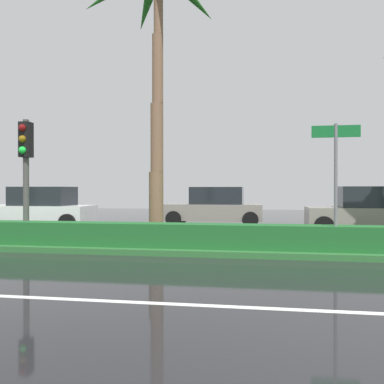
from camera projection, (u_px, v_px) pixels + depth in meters
ground_plane at (303, 245)px, 12.36m from camera, size 90.00×42.00×0.10m
near_lane_divider_stripe at (354, 312)px, 5.45m from camera, size 81.00×0.14×0.01m
median_strip at (306, 246)px, 11.37m from camera, size 85.50×4.00×0.15m
median_hedge at (312, 238)px, 9.99m from camera, size 76.50×0.70×0.60m
palm_tree_mid_left at (159, 1)px, 11.93m from camera, size 4.92×4.50×8.42m
traffic_signal_median_left at (26, 158)px, 11.37m from camera, size 0.28×0.43×3.37m
street_name_sign at (336, 170)px, 9.73m from camera, size 1.10×0.08×3.00m
car_in_traffic_leading at (41, 209)px, 17.03m from camera, size 4.30×2.02×1.72m
car_in_traffic_second at (215, 207)px, 18.64m from camera, size 4.30×2.02×1.72m
car_in_traffic_third at (369, 211)px, 15.15m from camera, size 4.30×2.02×1.72m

